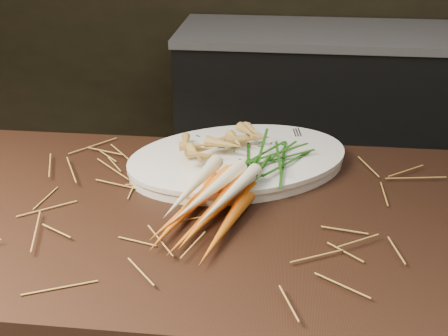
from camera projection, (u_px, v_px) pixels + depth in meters
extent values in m
cube|color=black|center=(353.00, 114.00, 2.96)|extent=(1.80, 0.60, 0.80)
cube|color=#99999E|center=(362.00, 35.00, 2.77)|extent=(1.82, 0.62, 0.04)
cone|color=orange|center=(186.00, 211.00, 1.08)|extent=(0.12, 0.28, 0.04)
cone|color=orange|center=(207.00, 217.00, 1.06)|extent=(0.14, 0.28, 0.04)
cone|color=orange|center=(228.00, 223.00, 1.04)|extent=(0.11, 0.28, 0.04)
cone|color=orange|center=(193.00, 203.00, 1.05)|extent=(0.14, 0.28, 0.04)
cone|color=orange|center=(215.00, 209.00, 1.03)|extent=(0.12, 0.28, 0.04)
cone|color=beige|center=(192.00, 187.00, 1.06)|extent=(0.09, 0.26, 0.04)
cone|color=beige|center=(209.00, 192.00, 1.04)|extent=(0.13, 0.26, 0.04)
cone|color=beige|center=(228.00, 196.00, 1.03)|extent=(0.11, 0.26, 0.05)
ellipsoid|color=#246217|center=(258.00, 153.00, 1.24)|extent=(0.25, 0.29, 0.09)
cube|color=silver|center=(314.00, 150.00, 1.31)|extent=(0.04, 0.19, 0.00)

